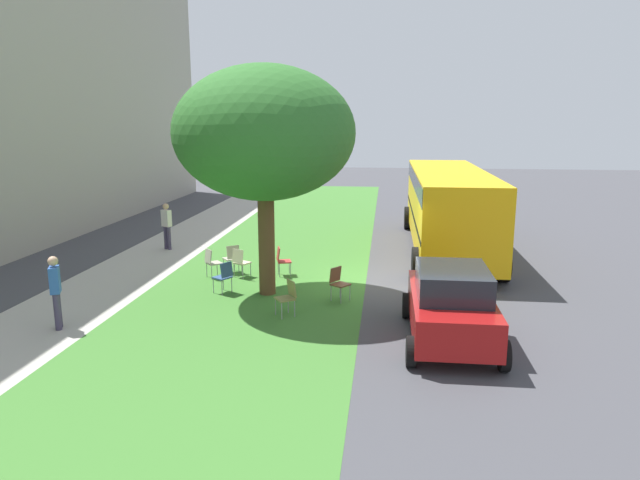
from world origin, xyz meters
TOP-DOWN VIEW (x-y plane):
  - ground at (0.00, 0.00)m, footprint 80.00×80.00m
  - grass_verge at (0.00, 3.20)m, footprint 48.00×6.00m
  - sidewalk_strip at (0.00, 7.60)m, footprint 48.00×2.80m
  - street_tree at (-1.41, 2.83)m, footprint 4.71×4.71m
  - chair_0 at (0.08, 3.95)m, footprint 0.57×0.56m
  - chair_1 at (-1.53, 4.00)m, footprint 0.57×0.57m
  - chair_2 at (0.56, 4.35)m, footprint 0.59×0.58m
  - chair_3 at (-1.77, 0.86)m, footprint 0.58×0.58m
  - chair_4 at (-0.03, 4.80)m, footprint 0.59×0.59m
  - chair_5 at (-3.13, 1.98)m, footprint 0.58×0.58m
  - chair_6 at (0.44, 2.76)m, footprint 0.52×0.52m
  - parked_car at (-4.36, -1.73)m, footprint 3.70×1.92m
  - school_bus at (4.55, -2.53)m, footprint 10.40×2.80m
  - pedestrian_0 at (3.50, 7.54)m, footprint 0.35×0.41m
  - pedestrian_1 at (-4.59, 6.99)m, footprint 0.41×0.33m

SIDE VIEW (x-z plane):
  - ground at x=0.00m, z-range 0.00..0.00m
  - grass_verge at x=0.00m, z-range 0.00..0.01m
  - sidewalk_strip at x=0.00m, z-range 0.00..0.01m
  - chair_0 at x=0.08m, z-range 0.08..0.96m
  - chair_1 at x=-1.53m, z-range 0.08..0.96m
  - chair_2 at x=0.56m, z-range 0.08..0.96m
  - chair_3 at x=-1.77m, z-range 0.08..0.96m
  - chair_4 at x=-0.03m, z-range 0.08..0.96m
  - chair_5 at x=-3.13m, z-range 0.08..0.96m
  - chair_6 at x=0.44m, z-range 0.08..0.96m
  - parked_car at x=-4.36m, z-range 0.01..1.66m
  - pedestrian_0 at x=3.50m, z-range 0.08..1.77m
  - pedestrian_1 at x=-4.59m, z-range 0.08..1.77m
  - school_bus at x=4.55m, z-range 0.32..3.20m
  - street_tree at x=-1.41m, z-range 1.26..7.31m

